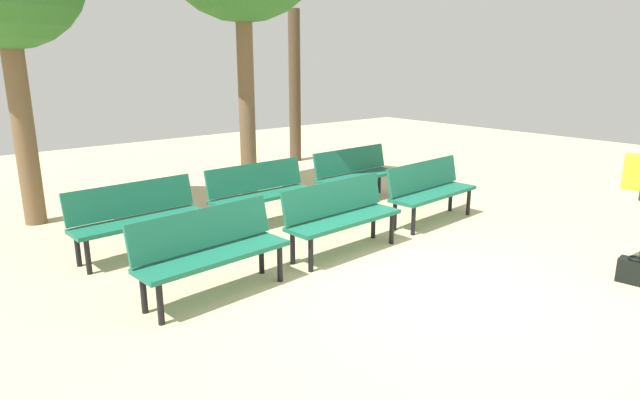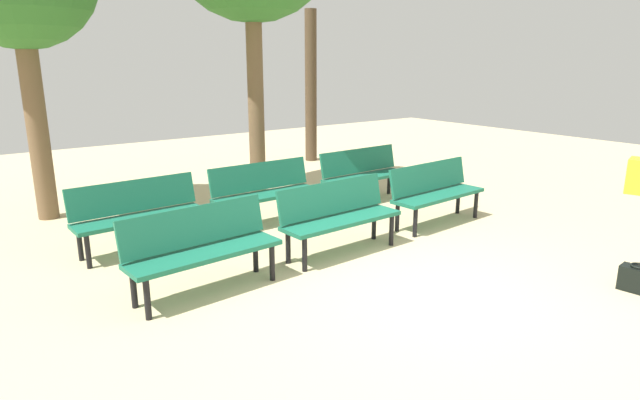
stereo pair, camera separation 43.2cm
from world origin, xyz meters
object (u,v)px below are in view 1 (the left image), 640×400
bench_r0_c0 (210,247)px  bench_r0_c1 (341,213)px  bench_r1_c0 (137,214)px  tree_2 (295,87)px  bench_r0_c2 (430,188)px  bench_r1_c2 (355,171)px  bench_r1_c1 (261,190)px  handbag (634,271)px

bench_r0_c0 → bench_r0_c1: size_ratio=1.01×
bench_r1_c0 → tree_2: size_ratio=0.48×
bench_r0_c2 → bench_r1_c2: bearing=86.6°
bench_r0_c2 → bench_r0_c1: bearing=-180.0°
bench_r0_c0 → bench_r1_c0: 1.62m
bench_r1_c0 → bench_r0_c2: bearing=-22.6°
bench_r0_c0 → bench_r1_c0: (-0.11, 1.61, 0.00)m
bench_r1_c1 → bench_r1_c2: 1.96m
bench_r0_c0 → bench_r0_c1: bearing=-1.7°
bench_r1_c1 → bench_r1_c2: size_ratio=1.00×
bench_r0_c0 → bench_r1_c0: size_ratio=1.01×
bench_r1_c2 → bench_r0_c2: bearing=-91.5°
bench_r0_c2 → bench_r1_c0: same height
bench_r1_c2 → bench_r0_c1: bearing=-139.8°
bench_r1_c1 → bench_r0_c2: bearing=-38.0°
bench_r0_c0 → bench_r1_c0: bearing=89.9°
bench_r0_c0 → bench_r0_c1: 1.83m
bench_r1_c0 → tree_2: 6.57m
handbag → tree_2: bearing=78.7°
bench_r0_c1 → bench_r1_c2: bearing=39.7°
tree_2 → handbag: bearing=-101.3°
bench_r0_c1 → bench_r1_c0: same height
bench_r1_c2 → handbag: (-0.12, -4.43, -0.37)m
bench_r1_c1 → handbag: size_ratio=4.71×
bench_r1_c0 → tree_2: (5.29, 3.70, 1.19)m
tree_2 → bench_r1_c2: bearing=-112.6°
bench_r0_c1 → handbag: bench_r0_c1 is taller
bench_r0_c0 → tree_2: tree_2 is taller
bench_r0_c1 → handbag: 3.28m
bench_r0_c1 → bench_r0_c0: bearing=179.9°
bench_r1_c0 → handbag: bench_r1_c0 is taller
bench_r0_c0 → handbag: bearing=-40.6°
bench_r1_c1 → tree_2: bearing=45.7°
bench_r0_c1 → bench_r1_c1: bearing=90.9°
bench_r1_c0 → bench_r0_c1: bearing=-40.8°
bench_r0_c2 → bench_r1_c2: same height
bench_r0_c2 → tree_2: bearing=70.3°
bench_r1_c0 → handbag: size_ratio=4.74×
bench_r0_c1 → handbag: bearing=-59.7°
bench_r1_c0 → bench_r1_c1: same height
tree_2 → bench_r1_c1: bearing=-133.4°
bench_r0_c0 → bench_r1_c1: (1.74, 1.68, 0.00)m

